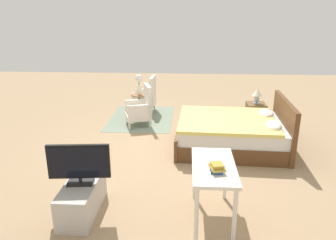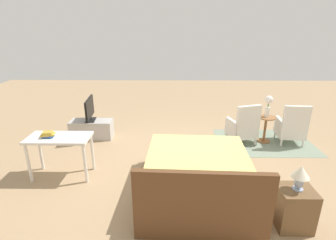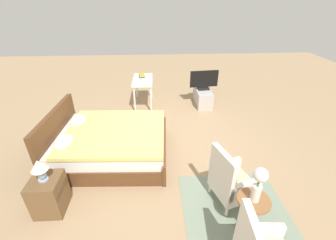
{
  "view_description": "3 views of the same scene",
  "coord_description": "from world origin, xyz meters",
  "px_view_note": "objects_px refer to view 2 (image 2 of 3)",
  "views": [
    {
      "loc": [
        5.64,
        0.22,
        2.5
      ],
      "look_at": [
        0.34,
        -0.09,
        0.72
      ],
      "focal_mm": 35.0,
      "sensor_mm": 36.0,
      "label": 1
    },
    {
      "loc": [
        0.17,
        4.57,
        2.49
      ],
      "look_at": [
        0.23,
        -0.1,
        0.8
      ],
      "focal_mm": 28.0,
      "sensor_mm": 36.0,
      "label": 2
    },
    {
      "loc": [
        -3.75,
        0.22,
        2.74
      ],
      "look_at": [
        -0.02,
        0.0,
        0.63
      ],
      "focal_mm": 24.0,
      "sensor_mm": 36.0,
      "label": 3
    }
  ],
  "objects_px": {
    "flower_vase": "(268,104)",
    "vanity_desk": "(60,143)",
    "tv_stand": "(92,129)",
    "book_stack": "(48,135)",
    "side_table": "(265,126)",
    "tv_flatscreen": "(90,109)",
    "bed": "(198,178)",
    "armchair_by_window_left": "(291,128)",
    "nightstand": "(294,208)",
    "table_lamp": "(300,175)",
    "armchair_by_window_right": "(243,127)"
  },
  "relations": [
    {
      "from": "nightstand",
      "to": "table_lamp",
      "type": "distance_m",
      "value": 0.49
    },
    {
      "from": "book_stack",
      "to": "table_lamp",
      "type": "bearing_deg",
      "value": 162.12
    },
    {
      "from": "nightstand",
      "to": "tv_flatscreen",
      "type": "relative_size",
      "value": 0.72
    },
    {
      "from": "table_lamp",
      "to": "book_stack",
      "type": "bearing_deg",
      "value": -17.88
    },
    {
      "from": "table_lamp",
      "to": "tv_flatscreen",
      "type": "distance_m",
      "value": 4.49
    },
    {
      "from": "side_table",
      "to": "tv_flatscreen",
      "type": "xyz_separation_m",
      "value": [
        3.98,
        -0.18,
        0.32
      ]
    },
    {
      "from": "bed",
      "to": "book_stack",
      "type": "height_order",
      "value": "bed"
    },
    {
      "from": "armchair_by_window_left",
      "to": "armchair_by_window_right",
      "type": "bearing_deg",
      "value": -0.14
    },
    {
      "from": "bed",
      "to": "nightstand",
      "type": "bearing_deg",
      "value": 151.11
    },
    {
      "from": "tv_stand",
      "to": "book_stack",
      "type": "distance_m",
      "value": 1.79
    },
    {
      "from": "bed",
      "to": "book_stack",
      "type": "bearing_deg",
      "value": -12.01
    },
    {
      "from": "vanity_desk",
      "to": "book_stack",
      "type": "height_order",
      "value": "book_stack"
    },
    {
      "from": "armchair_by_window_left",
      "to": "tv_stand",
      "type": "relative_size",
      "value": 0.96
    },
    {
      "from": "bed",
      "to": "nightstand",
      "type": "distance_m",
      "value": 1.35
    },
    {
      "from": "tv_flatscreen",
      "to": "vanity_desk",
      "type": "xyz_separation_m",
      "value": [
        0.02,
        1.66,
        -0.07
      ]
    },
    {
      "from": "bed",
      "to": "side_table",
      "type": "relative_size",
      "value": 3.49
    },
    {
      "from": "table_lamp",
      "to": "vanity_desk",
      "type": "bearing_deg",
      "value": -18.99
    },
    {
      "from": "side_table",
      "to": "book_stack",
      "type": "distance_m",
      "value": 4.45
    },
    {
      "from": "nightstand",
      "to": "tv_stand",
      "type": "xyz_separation_m",
      "value": [
        3.45,
        -2.86,
        -0.07
      ]
    },
    {
      "from": "nightstand",
      "to": "tv_stand",
      "type": "relative_size",
      "value": 0.58
    },
    {
      "from": "tv_stand",
      "to": "book_stack",
      "type": "xyz_separation_m",
      "value": [
        0.19,
        1.69,
        0.58
      ]
    },
    {
      "from": "armchair_by_window_left",
      "to": "book_stack",
      "type": "relative_size",
      "value": 3.82
    },
    {
      "from": "side_table",
      "to": "nightstand",
      "type": "height_order",
      "value": "side_table"
    },
    {
      "from": "armchair_by_window_left",
      "to": "tv_stand",
      "type": "bearing_deg",
      "value": -3.56
    },
    {
      "from": "flower_vase",
      "to": "vanity_desk",
      "type": "xyz_separation_m",
      "value": [
        4.0,
        1.48,
        -0.26
      ]
    },
    {
      "from": "bed",
      "to": "armchair_by_window_right",
      "type": "xyz_separation_m",
      "value": [
        -1.18,
        -1.93,
        0.08
      ]
    },
    {
      "from": "tv_stand",
      "to": "book_stack",
      "type": "height_order",
      "value": "book_stack"
    },
    {
      "from": "armchair_by_window_right",
      "to": "tv_stand",
      "type": "distance_m",
      "value": 3.47
    },
    {
      "from": "bed",
      "to": "table_lamp",
      "type": "distance_m",
      "value": 1.43
    },
    {
      "from": "side_table",
      "to": "tv_flatscreen",
      "type": "relative_size",
      "value": 0.77
    },
    {
      "from": "nightstand",
      "to": "book_stack",
      "type": "height_order",
      "value": "book_stack"
    },
    {
      "from": "armchair_by_window_right",
      "to": "vanity_desk",
      "type": "distance_m",
      "value": 3.75
    },
    {
      "from": "vanity_desk",
      "to": "side_table",
      "type": "bearing_deg",
      "value": -159.67
    },
    {
      "from": "armchair_by_window_right",
      "to": "book_stack",
      "type": "height_order",
      "value": "armchair_by_window_right"
    },
    {
      "from": "armchair_by_window_right",
      "to": "flower_vase",
      "type": "relative_size",
      "value": 1.93
    },
    {
      "from": "nightstand",
      "to": "flower_vase",
      "type": "bearing_deg",
      "value": -101.04
    },
    {
      "from": "armchair_by_window_right",
      "to": "armchair_by_window_left",
      "type": "bearing_deg",
      "value": 179.86
    },
    {
      "from": "book_stack",
      "to": "flower_vase",
      "type": "bearing_deg",
      "value": -160.15
    },
    {
      "from": "flower_vase",
      "to": "vanity_desk",
      "type": "bearing_deg",
      "value": 20.33
    },
    {
      "from": "side_table",
      "to": "tv_flatscreen",
      "type": "distance_m",
      "value": 3.99
    },
    {
      "from": "armchair_by_window_left",
      "to": "tv_stand",
      "type": "xyz_separation_m",
      "value": [
        4.51,
        -0.28,
        -0.17
      ]
    },
    {
      "from": "side_table",
      "to": "nightstand",
      "type": "distance_m",
      "value": 2.73
    },
    {
      "from": "bed",
      "to": "vanity_desk",
      "type": "xyz_separation_m",
      "value": [
        2.3,
        -0.55,
        0.33
      ]
    },
    {
      "from": "flower_vase",
      "to": "armchair_by_window_left",
      "type": "bearing_deg",
      "value": 169.57
    },
    {
      "from": "armchair_by_window_right",
      "to": "tv_stand",
      "type": "relative_size",
      "value": 0.96
    },
    {
      "from": "bed",
      "to": "vanity_desk",
      "type": "bearing_deg",
      "value": -13.35
    },
    {
      "from": "bed",
      "to": "nightstand",
      "type": "xyz_separation_m",
      "value": [
        -1.18,
        0.65,
        -0.02
      ]
    },
    {
      "from": "armchair_by_window_right",
      "to": "table_lamp",
      "type": "distance_m",
      "value": 2.61
    },
    {
      "from": "bed",
      "to": "book_stack",
      "type": "xyz_separation_m",
      "value": [
        2.46,
        -0.52,
        0.49
      ]
    },
    {
      "from": "table_lamp",
      "to": "tv_stand",
      "type": "bearing_deg",
      "value": -39.65
    }
  ]
}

